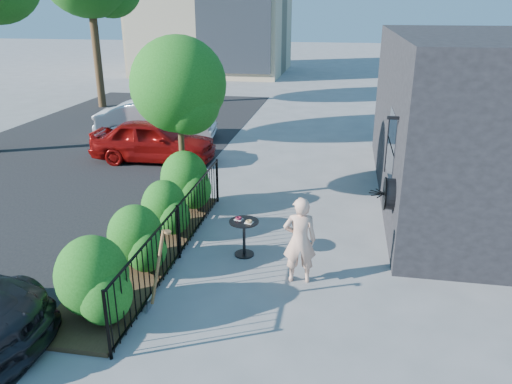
% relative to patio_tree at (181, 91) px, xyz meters
% --- Properties ---
extents(ground, '(120.00, 120.00, 0.00)m').
position_rel_patio_tree_xyz_m(ground, '(2.24, -2.76, -2.76)').
color(ground, gray).
rests_on(ground, ground).
extents(fence, '(0.05, 6.05, 1.10)m').
position_rel_patio_tree_xyz_m(fence, '(0.74, -2.76, -2.20)').
color(fence, black).
rests_on(fence, ground).
extents(planting_bed, '(1.30, 6.00, 0.08)m').
position_rel_patio_tree_xyz_m(planting_bed, '(0.04, -2.76, -2.72)').
color(planting_bed, '#382616').
rests_on(planting_bed, ground).
extents(shrubs, '(1.10, 5.60, 1.24)m').
position_rel_patio_tree_xyz_m(shrubs, '(0.14, -2.66, -2.06)').
color(shrubs, '#185613').
rests_on(shrubs, ground).
extents(patio_tree, '(2.20, 2.20, 3.94)m').
position_rel_patio_tree_xyz_m(patio_tree, '(0.00, 0.00, 0.00)').
color(patio_tree, '#3F2B19').
rests_on(patio_tree, ground).
extents(street, '(9.00, 30.00, 0.01)m').
position_rel_patio_tree_xyz_m(street, '(-4.76, 0.24, -2.76)').
color(street, black).
rests_on(street, ground).
extents(cafe_table, '(0.58, 0.58, 0.77)m').
position_rel_patio_tree_xyz_m(cafe_table, '(1.94, -2.42, -2.26)').
color(cafe_table, black).
rests_on(cafe_table, ground).
extents(woman, '(0.62, 0.45, 1.58)m').
position_rel_patio_tree_xyz_m(woman, '(3.09, -3.20, -1.97)').
color(woman, beige).
rests_on(woman, ground).
extents(shovel, '(0.49, 0.19, 1.48)m').
position_rel_patio_tree_xyz_m(shovel, '(0.98, -4.55, -2.11)').
color(shovel, brown).
rests_on(shovel, ground).
extents(car_red, '(3.89, 1.68, 1.31)m').
position_rel_patio_tree_xyz_m(car_red, '(-2.06, 3.26, -2.11)').
color(car_red, maroon).
rests_on(car_red, ground).
extents(car_silver, '(4.39, 2.03, 1.39)m').
position_rel_patio_tree_xyz_m(car_silver, '(-2.94, 5.83, -2.07)').
color(car_silver, '#BBBBC0').
rests_on(car_silver, ground).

